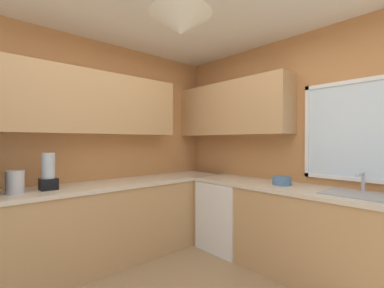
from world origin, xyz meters
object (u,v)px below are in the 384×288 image
kettle (15,182)px  sink_assembly (358,194)px  bowl (282,181)px  blender_appliance (48,173)px  dishwasher (228,215)px

kettle → sink_assembly: kettle is taller
sink_assembly → kettle: bearing=-133.0°
bowl → kettle: bearing=-121.4°
blender_appliance → dishwasher: bearing=71.0°
kettle → sink_assembly: bearing=47.0°
blender_appliance → kettle: bearing=-85.9°
sink_assembly → bowl: 0.72m
kettle → bowl: size_ratio=1.06×
sink_assembly → blender_appliance: 2.88m
bowl → blender_appliance: bearing=-125.3°
dishwasher → kettle: kettle is taller
dishwasher → kettle: size_ratio=4.06×
dishwasher → bowl: size_ratio=4.32×
dishwasher → bowl: bearing=2.4°
bowl → blender_appliance: blender_appliance is taller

